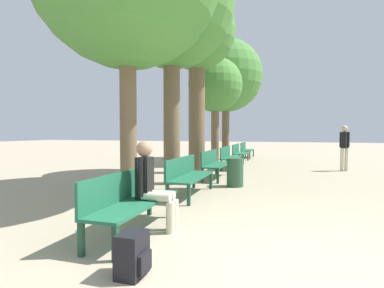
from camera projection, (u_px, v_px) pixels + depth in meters
name	position (u px, v px, depth m)	size (l,w,h in m)	color
ground_plane	(297.00, 273.00, 2.90)	(80.00, 80.00, 0.00)	tan
bench_row_0	(130.00, 198.00, 4.04)	(0.51, 1.81, 0.82)	#1E6042
bench_row_1	(187.00, 173.00, 6.43)	(0.51, 1.81, 0.82)	#1E6042
bench_row_2	(214.00, 162.00, 8.82)	(0.51, 1.81, 0.82)	#1E6042
bench_row_3	(229.00, 156.00, 11.21)	(0.51, 1.81, 0.82)	#1E6042
bench_row_4	(239.00, 152.00, 13.60)	(0.51, 1.81, 0.82)	#1E6042
bench_row_5	(246.00, 149.00, 15.99)	(0.51, 1.81, 0.82)	#1E6042
tree_row_1	(171.00, 6.00, 7.74)	(3.29, 3.29, 6.32)	brown
tree_row_2	(197.00, 37.00, 9.97)	(2.58, 2.58, 6.02)	brown
tree_row_3	(215.00, 86.00, 12.66)	(2.31, 2.31, 4.53)	brown
tree_row_4	(226.00, 76.00, 14.86)	(3.61, 3.61, 5.98)	brown
person_seated	(152.00, 183.00, 4.17)	(0.59, 0.33, 1.24)	beige
backpack	(133.00, 255.00, 2.82)	(0.27, 0.31, 0.42)	black
pedestrian_near	(344.00, 145.00, 10.47)	(0.32, 0.28, 1.60)	beige
trash_bin	(235.00, 172.00, 7.50)	(0.41, 0.41, 0.71)	#2D5138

